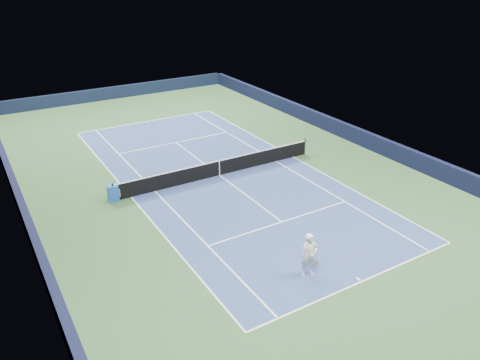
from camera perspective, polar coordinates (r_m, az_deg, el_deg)
ground at (r=28.00m, az=-2.52°, el=0.58°), size 40.00×40.00×0.00m
wall_far at (r=45.29m, az=-14.90°, el=10.29°), size 22.00×0.35×1.10m
wall_right at (r=33.90m, az=13.79°, el=5.39°), size 0.35×40.00×1.10m
wall_left at (r=25.06m, az=-24.83°, el=-3.71°), size 0.35×40.00×1.10m
court_surface at (r=28.00m, az=-2.52°, el=0.59°), size 10.97×23.77×0.01m
baseline_far at (r=38.17m, az=-11.20°, el=7.03°), size 10.97×0.08×0.00m
baseline_near at (r=19.83m, az=14.63°, el=-11.89°), size 10.97×0.08×0.00m
sideline_doubles_right at (r=30.76m, az=6.48°, el=2.82°), size 0.08×23.77×0.00m
sideline_doubles_left at (r=26.11m, az=-13.13°, el=-2.03°), size 0.08×23.77×0.00m
sideline_singles_right at (r=30.00m, az=4.39°, el=2.31°), size 0.08×23.77×0.00m
sideline_singles_left at (r=26.49m, az=-10.34°, el=-1.34°), size 0.08×23.77×0.00m
service_line_far at (r=33.34m, az=-7.84°, el=4.56°), size 8.23×0.08×0.00m
service_line_near at (r=23.21m, az=5.15°, el=-5.11°), size 8.23×0.08×0.00m
center_service_line at (r=28.00m, az=-2.52°, el=0.60°), size 0.08×12.80×0.00m
center_mark_far at (r=38.04m, az=-11.12°, el=6.97°), size 0.08×0.30×0.00m
center_mark_near at (r=19.91m, az=14.33°, el=-11.68°), size 0.08×0.30×0.00m
tennis_net at (r=27.79m, az=-2.54°, el=1.53°), size 12.90×0.10×1.07m
sponsor_cube at (r=25.79m, az=-15.20°, el=-1.52°), size 0.63×0.58×0.91m
tennis_player at (r=19.24m, az=8.44°, el=-9.05°), size 0.89×1.35×1.93m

